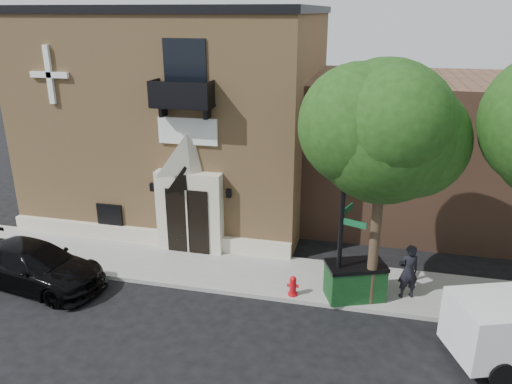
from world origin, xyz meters
TOP-DOWN VIEW (x-y plane):
  - ground at (0.00, 0.00)m, footprint 120.00×120.00m
  - sidewalk at (1.00, 1.50)m, footprint 42.00×3.00m
  - church at (-2.99, 7.95)m, footprint 12.20×11.01m
  - street_tree_left at (6.03, 0.35)m, footprint 4.97×4.38m
  - black_sedan at (-5.41, -0.90)m, footprint 5.52×2.92m
  - street_sign at (4.98, 0.29)m, footprint 0.84×1.06m
  - fire_hydrant at (3.50, 0.29)m, footprint 0.40×0.32m
  - dumpster at (5.49, 0.64)m, footprint 2.15×1.69m
  - planter at (-1.27, 2.67)m, footprint 0.75×0.69m
  - pedestrian_near at (7.16, 1.07)m, footprint 0.80×0.66m

SIDE VIEW (x-z plane):
  - ground at x=0.00m, z-range 0.00..0.00m
  - sidewalk at x=1.00m, z-range 0.00..0.15m
  - fire_hydrant at x=3.50m, z-range 0.14..0.84m
  - planter at x=-1.27m, z-range 0.15..0.86m
  - black_sedan at x=-5.41m, z-range 0.00..1.52m
  - dumpster at x=5.49m, z-range 0.16..1.39m
  - pedestrian_near at x=7.16m, z-range 0.15..2.04m
  - street_sign at x=4.98m, z-range 0.17..5.70m
  - church at x=-2.99m, z-range -0.02..9.28m
  - street_tree_left at x=6.03m, z-range 1.98..9.75m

